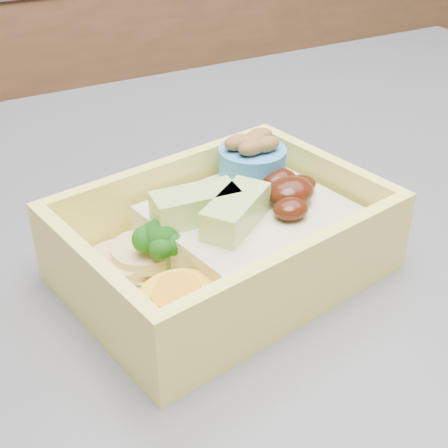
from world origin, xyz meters
TOP-DOWN VIEW (x-y plane):
  - bento_box at (0.05, -0.06)m, footprint 0.22×0.17m

SIDE VIEW (x-z plane):
  - bento_box at x=0.05m, z-range 0.91..0.98m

